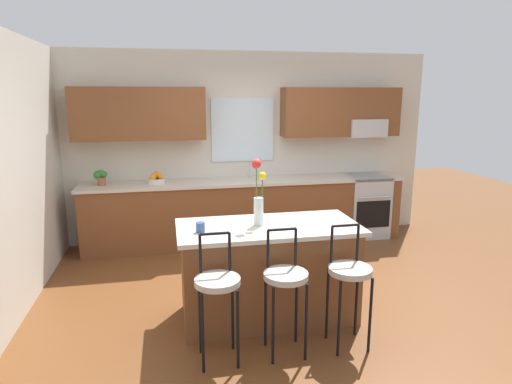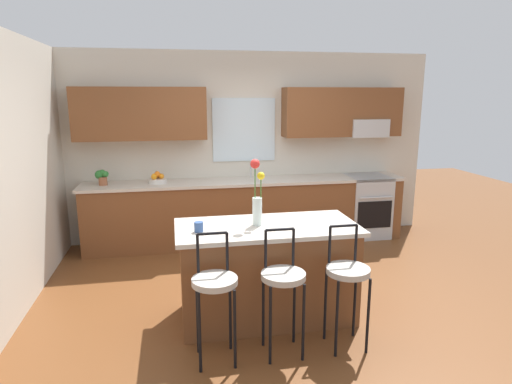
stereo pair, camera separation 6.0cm
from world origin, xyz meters
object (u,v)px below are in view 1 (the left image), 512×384
object	(u,v)px
bar_stool_middle	(285,281)
mug_ceramic	(200,227)
bar_stool_near	(217,287)
fruit_bowl_oranges	(156,179)
flower_vase	(259,198)
potted_plant_small	(100,177)
kitchen_island	(268,271)
oven_range	(364,205)
bar_stool_far	(349,275)

from	to	relation	value
bar_stool_middle	mug_ceramic	distance (m)	0.89
bar_stool_near	fruit_bowl_oranges	bearing A→B (deg)	100.07
flower_vase	mug_ceramic	distance (m)	0.59
bar_stool_middle	potted_plant_small	bearing A→B (deg)	122.13
potted_plant_small	mug_ceramic	bearing A→B (deg)	-63.53
kitchen_island	flower_vase	size ratio (longest dim) A/B	2.72
oven_range	bar_stool_far	distance (m)	3.15
bar_stool_far	flower_vase	world-z (taller)	flower_vase
kitchen_island	potted_plant_small	xyz separation A→B (m)	(-1.77, 2.20, 0.57)
kitchen_island	potted_plant_small	distance (m)	2.88
kitchen_island	flower_vase	xyz separation A→B (m)	(-0.09, 0.02, 0.72)
fruit_bowl_oranges	bar_stool_far	bearing A→B (deg)	-60.40
fruit_bowl_oranges	mug_ceramic	bearing A→B (deg)	-79.62
bar_stool_far	fruit_bowl_oranges	distance (m)	3.26
bar_stool_far	flower_vase	size ratio (longest dim) A/B	1.69
oven_range	bar_stool_far	world-z (taller)	bar_stool_far
kitchen_island	flower_vase	bearing A→B (deg)	165.88
oven_range	fruit_bowl_oranges	size ratio (longest dim) A/B	3.83
oven_range	bar_stool_far	bearing A→B (deg)	-117.56
flower_vase	fruit_bowl_oranges	size ratio (longest dim) A/B	2.57
bar_stool_far	potted_plant_small	size ratio (longest dim) A/B	4.96
mug_ceramic	bar_stool_far	bearing A→B (deg)	-24.27
flower_vase	potted_plant_small	xyz separation A→B (m)	(-1.68, 2.18, -0.14)
bar_stool_far	mug_ceramic	distance (m)	1.34
oven_range	flower_vase	world-z (taller)	flower_vase
kitchen_island	mug_ceramic	xyz separation A→B (m)	(-0.63, -0.08, 0.50)
bar_stool_near	oven_range	bearing A→B (deg)	47.51
oven_range	fruit_bowl_oranges	world-z (taller)	fruit_bowl_oranges
bar_stool_near	flower_vase	size ratio (longest dim) A/B	1.69
bar_stool_near	bar_stool_middle	bearing A→B (deg)	0.00
bar_stool_far	kitchen_island	bearing A→B (deg)	131.86
oven_range	mug_ceramic	size ratio (longest dim) A/B	10.22
fruit_bowl_oranges	oven_range	bearing A→B (deg)	-0.50
kitchen_island	bar_stool_middle	size ratio (longest dim) A/B	1.62
bar_stool_near	mug_ceramic	xyz separation A→B (m)	(-0.08, 0.53, 0.33)
kitchen_island	flower_vase	distance (m)	0.72
potted_plant_small	bar_stool_middle	bearing A→B (deg)	-57.87
bar_stool_far	potted_plant_small	bearing A→B (deg)	129.47
oven_range	fruit_bowl_oranges	distance (m)	3.10
oven_range	potted_plant_small	size ratio (longest dim) A/B	4.38
mug_ceramic	fruit_bowl_oranges	bearing A→B (deg)	100.38
oven_range	potted_plant_small	world-z (taller)	potted_plant_small
bar_stool_middle	mug_ceramic	xyz separation A→B (m)	(-0.63, 0.53, 0.33)
bar_stool_near	kitchen_island	bearing A→B (deg)	48.14
bar_stool_middle	potted_plant_small	size ratio (longest dim) A/B	4.96
bar_stool_far	fruit_bowl_oranges	bearing A→B (deg)	119.60
kitchen_island	fruit_bowl_oranges	size ratio (longest dim) A/B	7.01
fruit_bowl_oranges	bar_stool_near	bearing A→B (deg)	-79.93
mug_ceramic	bar_stool_near	bearing A→B (deg)	-81.25
bar_stool_middle	bar_stool_far	xyz separation A→B (m)	(0.55, 0.00, 0.00)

